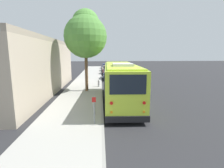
# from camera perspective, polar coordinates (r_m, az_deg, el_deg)

# --- Properties ---
(ground_plane) EXTENTS (160.00, 160.00, 0.00)m
(ground_plane) POSITION_cam_1_polar(r_m,az_deg,el_deg) (14.74, 4.79, -6.08)
(ground_plane) COLOR #28282B
(sidewalk_slab) EXTENTS (80.00, 3.94, 0.15)m
(sidewalk_slab) POSITION_cam_1_polar(r_m,az_deg,el_deg) (14.69, -11.31, -5.99)
(sidewalk_slab) COLOR #A3A099
(sidewalk_slab) RESTS_ON ground
(curb_strip) EXTENTS (80.00, 0.14, 0.15)m
(curb_strip) POSITION_cam_1_polar(r_m,az_deg,el_deg) (14.56, -3.29, -5.95)
(curb_strip) COLOR gray
(curb_strip) RESTS_ON ground
(shuttle_bus) EXTENTS (10.26, 2.87, 3.36)m
(shuttle_bus) POSITION_cam_1_polar(r_m,az_deg,el_deg) (14.44, 2.77, 0.91)
(shuttle_bus) COLOR #BCDB38
(shuttle_bus) RESTS_ON ground
(parked_sedan_navy) EXTENTS (4.61, 1.81, 1.26)m
(parked_sedan_navy) POSITION_cam_1_polar(r_m,az_deg,el_deg) (27.61, -1.02, 2.71)
(parked_sedan_navy) COLOR #19234C
(parked_sedan_navy) RESTS_ON ground
(parked_sedan_maroon) EXTENTS (4.24, 1.93, 1.31)m
(parked_sedan_maroon) POSITION_cam_1_polar(r_m,az_deg,el_deg) (34.37, -1.56, 4.18)
(parked_sedan_maroon) COLOR maroon
(parked_sedan_maroon) RESTS_ON ground
(parked_sedan_tan) EXTENTS (4.74, 2.02, 1.32)m
(parked_sedan_tan) POSITION_cam_1_polar(r_m,az_deg,el_deg) (39.85, -1.87, 4.99)
(parked_sedan_tan) COLOR tan
(parked_sedan_tan) RESTS_ON ground
(parked_sedan_blue) EXTENTS (4.59, 1.84, 1.28)m
(parked_sedan_blue) POSITION_cam_1_polar(r_m,az_deg,el_deg) (47.12, -2.14, 5.72)
(parked_sedan_blue) COLOR navy
(parked_sedan_blue) RESTS_ON ground
(street_tree) EXTENTS (4.32, 4.32, 8.39)m
(street_tree) POSITION_cam_1_polar(r_m,az_deg,el_deg) (18.60, -8.63, 15.91)
(street_tree) COLOR brown
(street_tree) RESTS_ON sidewalk_slab
(sign_post_near) EXTENTS (0.06, 0.22, 1.53)m
(sign_post_near) POSITION_cam_1_polar(r_m,az_deg,el_deg) (9.90, -5.87, -8.48)
(sign_post_near) COLOR gray
(sign_post_near) RESTS_ON sidewalk_slab
(sign_post_far) EXTENTS (0.06, 0.06, 1.27)m
(sign_post_far) POSITION_cam_1_polar(r_m,az_deg,el_deg) (11.33, -5.59, -6.91)
(sign_post_far) COLOR gray
(sign_post_far) RESTS_ON sidewalk_slab
(fire_hydrant) EXTENTS (0.22, 0.22, 0.81)m
(fire_hydrant) POSITION_cam_1_polar(r_m,az_deg,el_deg) (20.85, -4.38, 0.24)
(fire_hydrant) COLOR #99999E
(fire_hydrant) RESTS_ON sidewalk_slab
(building_backdrop) EXTENTS (18.36, 7.25, 5.53)m
(building_backdrop) POSITION_cam_1_polar(r_m,az_deg,el_deg) (20.18, -27.80, 4.58)
(building_backdrop) COLOR tan
(building_backdrop) RESTS_ON ground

